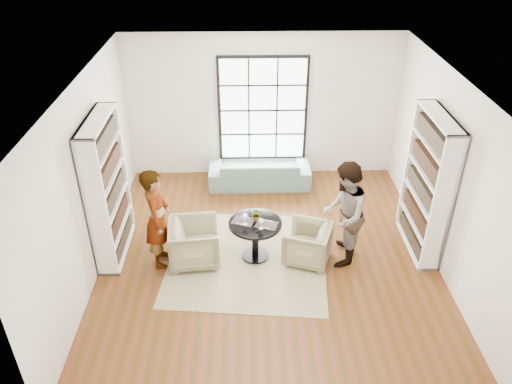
{
  "coord_description": "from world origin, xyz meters",
  "views": [
    {
      "loc": [
        -0.36,
        -6.54,
        5.28
      ],
      "look_at": [
        -0.2,
        0.4,
        1.06
      ],
      "focal_mm": 35.0,
      "sensor_mm": 36.0,
      "label": 1
    }
  ],
  "objects_px": {
    "person_left": "(157,218)",
    "wine_glass_right": "(261,221)",
    "armchair_right": "(307,244)",
    "pedestal_table": "(255,232)",
    "armchair_left": "(195,243)",
    "person_right": "(344,215)",
    "wine_glass_left": "(245,217)",
    "sofa": "(259,172)",
    "flower_centerpiece": "(257,215)"
  },
  "relations": [
    {
      "from": "armchair_right",
      "to": "wine_glass_right",
      "type": "bearing_deg",
      "value": -65.19
    },
    {
      "from": "sofa",
      "to": "armchair_left",
      "type": "xyz_separation_m",
      "value": [
        -1.13,
        -2.48,
        0.06
      ]
    },
    {
      "from": "sofa",
      "to": "armchair_right",
      "type": "distance_m",
      "value": 2.59
    },
    {
      "from": "armchair_left",
      "to": "person_right",
      "type": "distance_m",
      "value": 2.44
    },
    {
      "from": "flower_centerpiece",
      "to": "sofa",
      "type": "bearing_deg",
      "value": 87.19
    },
    {
      "from": "pedestal_table",
      "to": "wine_glass_left",
      "type": "relative_size",
      "value": 4.08
    },
    {
      "from": "pedestal_table",
      "to": "sofa",
      "type": "xyz_separation_m",
      "value": [
        0.14,
        2.4,
        -0.2
      ]
    },
    {
      "from": "pedestal_table",
      "to": "wine_glass_right",
      "type": "xyz_separation_m",
      "value": [
        0.09,
        -0.16,
        0.33
      ]
    },
    {
      "from": "armchair_left",
      "to": "flower_centerpiece",
      "type": "bearing_deg",
      "value": -87.64
    },
    {
      "from": "armchair_left",
      "to": "person_left",
      "type": "height_order",
      "value": "person_left"
    },
    {
      "from": "person_left",
      "to": "flower_centerpiece",
      "type": "height_order",
      "value": "person_left"
    },
    {
      "from": "sofa",
      "to": "pedestal_table",
      "type": "bearing_deg",
      "value": 86.39
    },
    {
      "from": "person_left",
      "to": "sofa",
      "type": "bearing_deg",
      "value": -35.32
    },
    {
      "from": "pedestal_table",
      "to": "person_left",
      "type": "height_order",
      "value": "person_left"
    },
    {
      "from": "armchair_right",
      "to": "armchair_left",
      "type": "bearing_deg",
      "value": -71.03
    },
    {
      "from": "pedestal_table",
      "to": "person_right",
      "type": "bearing_deg",
      "value": -3.84
    },
    {
      "from": "person_right",
      "to": "armchair_right",
      "type": "bearing_deg",
      "value": -75.08
    },
    {
      "from": "person_right",
      "to": "flower_centerpiece",
      "type": "bearing_deg",
      "value": -81.98
    },
    {
      "from": "person_left",
      "to": "person_right",
      "type": "relative_size",
      "value": 0.96
    },
    {
      "from": "armchair_left",
      "to": "flower_centerpiece",
      "type": "distance_m",
      "value": 1.12
    },
    {
      "from": "armchair_left",
      "to": "person_right",
      "type": "height_order",
      "value": "person_right"
    },
    {
      "from": "person_left",
      "to": "wine_glass_right",
      "type": "xyz_separation_m",
      "value": [
        1.63,
        -0.09,
        -0.03
      ]
    },
    {
      "from": "wine_glass_right",
      "to": "sofa",
      "type": "bearing_deg",
      "value": 88.81
    },
    {
      "from": "armchair_right",
      "to": "wine_glass_right",
      "type": "distance_m",
      "value": 0.91
    },
    {
      "from": "armchair_right",
      "to": "wine_glass_left",
      "type": "distance_m",
      "value": 1.14
    },
    {
      "from": "wine_glass_left",
      "to": "person_left",
      "type": "bearing_deg",
      "value": -179.01
    },
    {
      "from": "person_right",
      "to": "wine_glass_right",
      "type": "bearing_deg",
      "value": -72.03
    },
    {
      "from": "person_right",
      "to": "flower_centerpiece",
      "type": "relative_size",
      "value": 8.14
    },
    {
      "from": "wine_glass_left",
      "to": "flower_centerpiece",
      "type": "relative_size",
      "value": 0.97
    },
    {
      "from": "person_right",
      "to": "flower_centerpiece",
      "type": "distance_m",
      "value": 1.38
    },
    {
      "from": "person_left",
      "to": "person_right",
      "type": "bearing_deg",
      "value": -91.54
    },
    {
      "from": "person_left",
      "to": "wine_glass_right",
      "type": "distance_m",
      "value": 1.63
    },
    {
      "from": "armchair_right",
      "to": "person_right",
      "type": "bearing_deg",
      "value": 109.55
    },
    {
      "from": "person_right",
      "to": "wine_glass_right",
      "type": "xyz_separation_m",
      "value": [
        -1.31,
        -0.07,
        -0.06
      ]
    },
    {
      "from": "pedestal_table",
      "to": "armchair_left",
      "type": "height_order",
      "value": "armchair_left"
    },
    {
      "from": "pedestal_table",
      "to": "person_right",
      "type": "relative_size",
      "value": 0.48
    },
    {
      "from": "person_left",
      "to": "armchair_left",
      "type": "bearing_deg",
      "value": -91.17
    },
    {
      "from": "armchair_right",
      "to": "pedestal_table",
      "type": "bearing_deg",
      "value": -76.76
    },
    {
      "from": "sofa",
      "to": "person_left",
      "type": "xyz_separation_m",
      "value": [
        -1.68,
        -2.48,
        0.55
      ]
    },
    {
      "from": "armchair_left",
      "to": "wine_glass_right",
      "type": "xyz_separation_m",
      "value": [
        1.08,
        -0.09,
        0.46
      ]
    },
    {
      "from": "wine_glass_right",
      "to": "flower_centerpiece",
      "type": "xyz_separation_m",
      "value": [
        -0.06,
        0.24,
        -0.03
      ]
    },
    {
      "from": "sofa",
      "to": "wine_glass_left",
      "type": "relative_size",
      "value": 9.77
    },
    {
      "from": "pedestal_table",
      "to": "person_left",
      "type": "xyz_separation_m",
      "value": [
        -1.54,
        -0.08,
        0.35
      ]
    },
    {
      "from": "sofa",
      "to": "flower_centerpiece",
      "type": "bearing_deg",
      "value": 86.95
    },
    {
      "from": "person_right",
      "to": "wine_glass_left",
      "type": "bearing_deg",
      "value": -76.64
    },
    {
      "from": "pedestal_table",
      "to": "armchair_left",
      "type": "distance_m",
      "value": 1.0
    },
    {
      "from": "pedestal_table",
      "to": "armchair_left",
      "type": "bearing_deg",
      "value": -175.67
    },
    {
      "from": "person_right",
      "to": "wine_glass_left",
      "type": "xyz_separation_m",
      "value": [
        -1.56,
        0.04,
        -0.05
      ]
    },
    {
      "from": "person_right",
      "to": "pedestal_table",
      "type": "bearing_deg",
      "value": -78.92
    },
    {
      "from": "armchair_left",
      "to": "person_left",
      "type": "relative_size",
      "value": 0.47
    }
  ]
}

